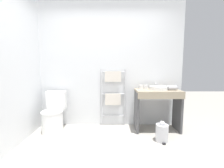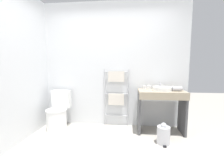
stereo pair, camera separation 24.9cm
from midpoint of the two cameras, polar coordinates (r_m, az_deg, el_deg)
name	(u,v)px [view 2 (the right image)]	position (r m, az deg, el deg)	size (l,w,h in m)	color
ground_plane	(101,167)	(2.19, -0.58, -29.15)	(12.00, 12.00, 0.00)	#A8A399
wall_back	(112,65)	(3.28, 2.31, 7.16)	(3.17, 0.12, 2.63)	silver
wall_side	(22,65)	(3.03, -29.06, 6.41)	(0.12, 2.14, 2.63)	silver
toilet	(58,114)	(3.30, -17.86, -10.87)	(0.40, 0.54, 0.79)	white
towel_radiator	(116,91)	(3.20, 3.85, -2.58)	(0.53, 0.06, 1.23)	silver
vanity_counter	(161,105)	(3.11, 20.38, -7.38)	(0.87, 0.49, 0.83)	gray
sink_basin	(162,88)	(3.08, 20.81, -1.62)	(0.35, 0.35, 0.07)	white
faucet	(160,85)	(3.25, 19.99, -0.46)	(0.02, 0.10, 0.12)	silver
cup_near_wall	(144,87)	(3.14, 14.49, -1.21)	(0.07, 0.07, 0.08)	white
cup_near_edge	(149,88)	(3.11, 16.22, -1.31)	(0.08, 0.08, 0.08)	white
hair_dryer	(177,89)	(3.12, 25.67, -1.60)	(0.22, 0.20, 0.09)	#B7B7BC
trash_bin	(163,135)	(2.81, 21.54, -17.54)	(0.21, 0.25, 0.36)	silver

